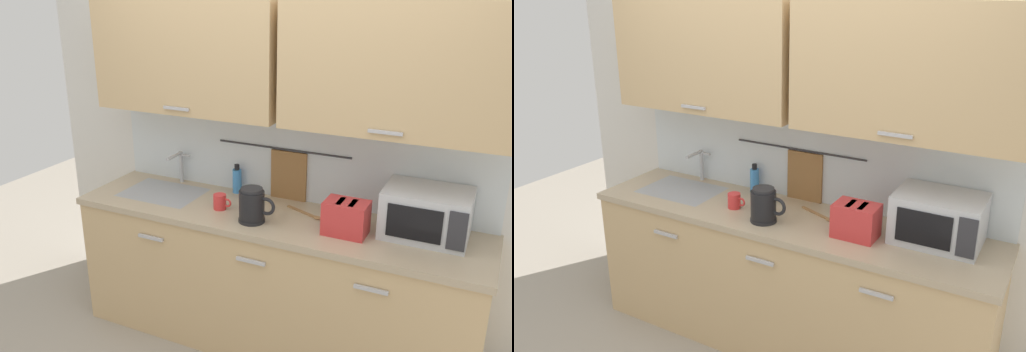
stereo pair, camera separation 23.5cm
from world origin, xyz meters
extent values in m
cube|color=tan|center=(0.00, 0.30, 0.43)|extent=(2.50, 0.60, 0.86)
cube|color=#B7B7BC|center=(-0.69, -0.01, 0.74)|extent=(0.18, 0.02, 0.02)
cube|color=#B7B7BC|center=(0.00, -0.01, 0.74)|extent=(0.18, 0.02, 0.02)
cube|color=#B7B7BC|center=(0.69, -0.01, 0.74)|extent=(0.18, 0.02, 0.02)
cube|color=tan|center=(0.00, 0.30, 0.88)|extent=(2.53, 0.63, 0.04)
cube|color=#9EA0A5|center=(-0.82, 0.32, 0.85)|extent=(0.52, 0.38, 0.09)
cube|color=silver|center=(0.00, 0.63, 1.25)|extent=(3.70, 0.06, 2.50)
cube|color=silver|center=(0.00, 0.59, 1.18)|extent=(2.50, 0.01, 0.55)
cube|color=tan|center=(-0.64, 0.43, 1.80)|extent=(1.23, 0.33, 0.70)
cube|color=#B7B7BC|center=(-0.64, 0.26, 1.50)|extent=(0.18, 0.01, 0.02)
cube|color=tan|center=(0.64, 0.43, 1.80)|extent=(1.23, 0.33, 0.70)
cube|color=#B7B7BC|center=(0.64, 0.26, 1.50)|extent=(0.18, 0.01, 0.02)
cylinder|color=#333338|center=(-0.07, 0.58, 1.23)|extent=(0.90, 0.01, 0.01)
cube|color=olive|center=(-0.02, 0.58, 1.05)|extent=(0.24, 0.02, 0.34)
cylinder|color=#B2B5BA|center=(-0.82, 0.55, 1.01)|extent=(0.03, 0.03, 0.22)
cylinder|color=#B2B5BA|center=(-0.82, 0.47, 1.11)|extent=(0.02, 0.16, 0.02)
cube|color=#B2B5BA|center=(-0.78, 0.55, 1.10)|extent=(0.07, 0.02, 0.01)
cube|color=silver|center=(0.86, 0.41, 1.04)|extent=(0.46, 0.34, 0.27)
cube|color=black|center=(0.83, 0.24, 1.04)|extent=(0.29, 0.01, 0.18)
cube|color=#2D2D33|center=(1.04, 0.24, 1.04)|extent=(0.09, 0.01, 0.21)
cylinder|color=black|center=(-0.08, 0.16, 0.91)|extent=(0.16, 0.16, 0.02)
cylinder|color=black|center=(-0.08, 0.16, 1.00)|extent=(0.15, 0.15, 0.17)
cylinder|color=#262628|center=(-0.08, 0.16, 1.10)|extent=(0.13, 0.13, 0.02)
torus|color=black|center=(0.01, 0.16, 1.01)|extent=(0.11, 0.02, 0.11)
cylinder|color=#3F8CD8|center=(-0.37, 0.54, 0.98)|extent=(0.06, 0.06, 0.16)
cylinder|color=black|center=(-0.37, 0.54, 1.08)|extent=(0.03, 0.03, 0.04)
cylinder|color=red|center=(-0.34, 0.24, 0.95)|extent=(0.08, 0.08, 0.09)
torus|color=red|center=(-0.29, 0.24, 0.95)|extent=(0.06, 0.01, 0.06)
cube|color=red|center=(0.46, 0.24, 1.00)|extent=(0.24, 0.17, 0.19)
cube|color=black|center=(0.43, 0.24, 1.08)|extent=(0.03, 0.12, 0.01)
cube|color=black|center=(0.50, 0.24, 1.08)|extent=(0.03, 0.12, 0.01)
cube|color=black|center=(0.33, 0.24, 1.02)|extent=(0.02, 0.02, 0.02)
cylinder|color=silver|center=(-0.23, 0.44, 0.95)|extent=(0.08, 0.08, 0.09)
torus|color=silver|center=(-0.18, 0.44, 0.95)|extent=(0.06, 0.01, 0.06)
cube|color=#9E7042|center=(0.13, 0.42, 0.91)|extent=(0.21, 0.10, 0.01)
ellipsoid|color=#9E7042|center=(0.26, 0.36, 0.91)|extent=(0.07, 0.06, 0.01)
camera|label=1|loc=(1.21, -2.45, 2.23)|focal=38.13mm
camera|label=2|loc=(1.42, -2.34, 2.23)|focal=38.13mm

